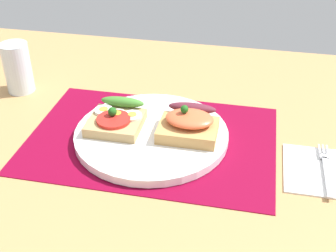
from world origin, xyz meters
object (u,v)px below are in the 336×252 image
at_px(sandwich_egg_tomato, 116,119).
at_px(plate, 152,135).
at_px(sandwich_salmon, 189,124).
at_px(napkin, 331,172).
at_px(fork, 326,168).
at_px(drinking_glass, 18,68).

bearing_deg(sandwich_egg_tomato, plate, -3.61).
xyz_separation_m(sandwich_salmon, napkin, (0.24, -0.04, -0.03)).
height_order(fork, drinking_glass, drinking_glass).
bearing_deg(fork, plate, 174.10).
xyz_separation_m(plate, napkin, (0.30, -0.03, -0.01)).
bearing_deg(drinking_glass, sandwich_salmon, -16.91).
relative_size(sandwich_salmon, drinking_glass, 0.96).
height_order(sandwich_salmon, drinking_glass, drinking_glass).
bearing_deg(drinking_glass, sandwich_egg_tomato, -25.45).
xyz_separation_m(plate, sandwich_salmon, (0.07, 0.01, 0.03)).
bearing_deg(sandwich_egg_tomato, napkin, -5.80).
relative_size(plate, sandwich_egg_tomato, 2.61).
height_order(sandwich_egg_tomato, sandwich_salmon, sandwich_salmon).
distance_m(napkin, drinking_glass, 0.64).
xyz_separation_m(sandwich_egg_tomato, drinking_glass, (-0.25, 0.12, 0.02)).
distance_m(sandwich_egg_tomato, drinking_glass, 0.28).
bearing_deg(drinking_glass, fork, -14.10).
distance_m(sandwich_salmon, napkin, 0.25).
xyz_separation_m(sandwich_salmon, fork, (0.23, -0.04, -0.03)).
bearing_deg(fork, sandwich_egg_tomato, 174.51).
bearing_deg(fork, sandwich_salmon, 170.69).
relative_size(sandwich_egg_tomato, sandwich_salmon, 1.03).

